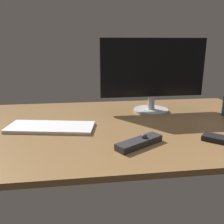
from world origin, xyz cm
name	(u,v)px	position (x,y,z in cm)	size (l,w,h in cm)	color
desk	(120,126)	(0.00, 0.00, 1.00)	(140.00, 84.00, 2.00)	olive
monitor	(153,72)	(19.07, 17.85, 22.25)	(52.27, 17.76, 36.41)	silver
keyboard	(51,127)	(-29.46, -1.94, 2.64)	(35.19, 13.99, 1.29)	white
media_remote	(139,142)	(2.77, -23.51, 3.22)	(18.35, 13.77, 3.76)	#2D2D33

